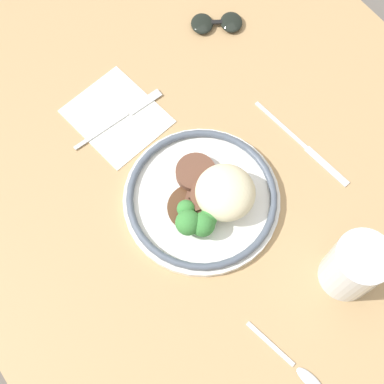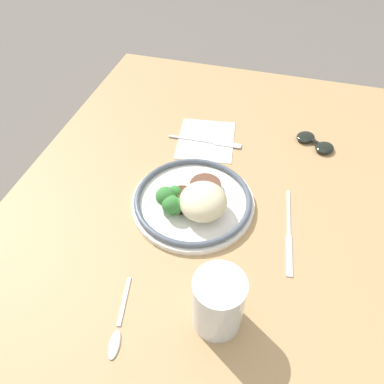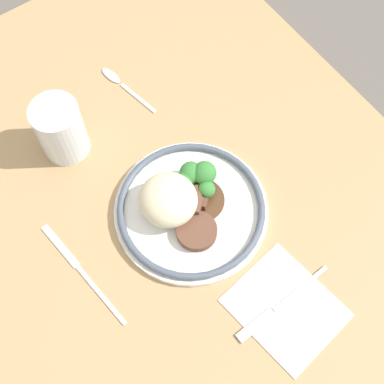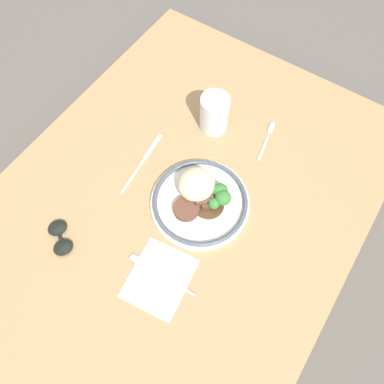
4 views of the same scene
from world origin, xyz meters
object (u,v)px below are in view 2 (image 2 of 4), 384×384
object	(u,v)px
juice_glass	(218,304)
plate	(194,200)
fork	(212,142)
sunglasses	(315,142)
spoon	(117,333)
knife	(289,233)

from	to	relation	value
juice_glass	plate	bearing A→B (deg)	-155.79
plate	juice_glass	size ratio (longest dim) A/B	2.28
fork	sunglasses	size ratio (longest dim) A/B	1.69
plate	spoon	xyz separation A→B (m)	(0.29, -0.05, -0.02)
plate	knife	distance (m)	0.20
spoon	fork	bearing A→B (deg)	165.28
knife	sunglasses	xyz separation A→B (m)	(-0.30, 0.03, 0.01)
sunglasses	knife	bearing A→B (deg)	25.95
fork	spoon	world-z (taller)	same
plate	fork	world-z (taller)	plate
spoon	sunglasses	bearing A→B (deg)	142.94
juice_glass	sunglasses	size ratio (longest dim) A/B	1.04
juice_glass	fork	world-z (taller)	juice_glass
plate	sunglasses	world-z (taller)	plate
plate	juice_glass	world-z (taller)	juice_glass
knife	spoon	bearing A→B (deg)	-47.86
sunglasses	fork	bearing A→B (deg)	-43.10
juice_glass	sunglasses	world-z (taller)	juice_glass
juice_glass	sunglasses	xyz separation A→B (m)	(-0.51, 0.13, -0.05)
plate	sunglasses	bearing A→B (deg)	140.15
fork	spoon	size ratio (longest dim) A/B	1.29
fork	sunglasses	xyz separation A→B (m)	(-0.06, 0.25, 0.00)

